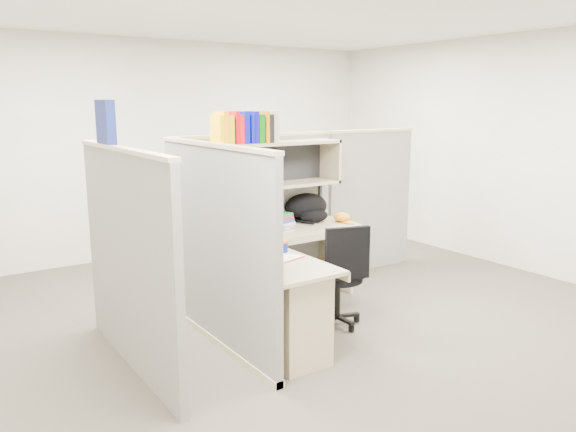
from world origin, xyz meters
TOP-DOWN VIEW (x-y plane):
  - ground at (0.00, 0.00)m, footprint 6.00×6.00m
  - room_shell at (0.00, 0.00)m, footprint 6.00×6.00m
  - cubicle at (-0.37, 0.45)m, footprint 3.79×1.84m
  - desk at (-0.41, -0.29)m, footprint 1.74×1.75m
  - laptop at (-0.03, 0.53)m, footprint 0.37×0.37m
  - backpack at (0.53, 0.70)m, footprint 0.50×0.40m
  - orange_cap at (0.78, 0.49)m, footprint 0.19×0.21m
  - snack_canister at (-0.39, -0.16)m, footprint 0.11×0.11m
  - tissue_box at (-0.72, -0.44)m, footprint 0.14×0.14m
  - mouse at (0.10, 0.48)m, footprint 0.10×0.08m
  - paper_cup at (0.02, 0.75)m, footprint 0.08×0.08m
  - book_stack at (0.22, 0.76)m, footprint 0.22×0.27m
  - loose_paper at (-0.47, -0.23)m, footprint 0.30×0.35m
  - task_chair at (0.13, -0.28)m, footprint 0.53×0.49m

SIDE VIEW (x-z plane):
  - ground at x=0.00m, z-range 0.00..0.00m
  - task_chair at x=0.13m, z-range -0.14..0.79m
  - desk at x=-0.41m, z-range 0.07..0.80m
  - loose_paper at x=-0.47m, z-range 0.73..0.73m
  - mouse at x=0.10m, z-range 0.73..0.76m
  - orange_cap at x=0.78m, z-range 0.73..0.82m
  - paper_cup at x=0.02m, z-range 0.73..0.83m
  - snack_canister at x=-0.39m, z-range 0.73..0.84m
  - book_stack at x=0.22m, z-range 0.73..0.84m
  - tissue_box at x=-0.72m, z-range 0.73..0.94m
  - laptop at x=-0.03m, z-range 0.73..0.97m
  - backpack at x=0.53m, z-range 0.73..1.01m
  - cubicle at x=-0.37m, z-range -0.07..1.88m
  - room_shell at x=0.00m, z-range -1.38..4.62m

